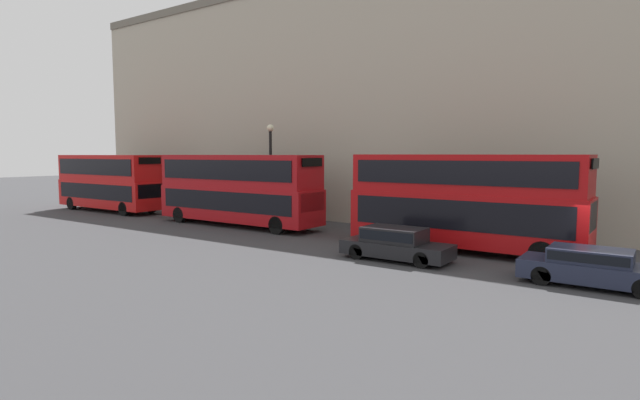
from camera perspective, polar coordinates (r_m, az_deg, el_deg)
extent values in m
plane|color=#38383A|center=(20.76, 30.10, -7.61)|extent=(200.00, 200.00, 0.00)
cube|color=#B2A893|center=(27.51, 32.21, 12.06)|extent=(1.00, 80.00, 16.01)
cube|color=#B20C0F|center=(23.25, 16.07, -2.04)|extent=(2.55, 10.28, 2.29)
cube|color=#B20C0F|center=(23.09, 16.19, 2.89)|extent=(2.50, 10.08, 1.71)
cube|color=black|center=(23.22, 16.08, -1.36)|extent=(2.59, 9.46, 1.28)
cube|color=black|center=(23.09, 16.20, 3.11)|extent=(2.59, 9.46, 1.03)
cube|color=black|center=(22.09, 28.73, -1.66)|extent=(2.17, 0.06, 1.15)
cube|color=black|center=(21.96, 28.97, 3.67)|extent=(1.78, 0.06, 0.41)
cylinder|color=black|center=(21.43, 24.02, -5.60)|extent=(0.30, 1.00, 1.00)
cylinder|color=black|center=(23.61, 25.08, -4.67)|extent=(0.30, 1.00, 1.00)
cylinder|color=black|center=(23.77, 6.99, -4.14)|extent=(0.30, 1.00, 1.00)
cylinder|color=black|center=(25.75, 9.36, -3.44)|extent=(0.30, 1.00, 1.00)
cube|color=#A80F14|center=(30.76, -9.38, -0.40)|extent=(2.55, 11.29, 2.03)
cube|color=#A80F14|center=(30.63, -9.44, 3.29)|extent=(2.50, 11.07, 1.94)
cube|color=black|center=(30.74, -9.39, 0.05)|extent=(2.59, 10.39, 1.14)
cube|color=black|center=(30.62, -9.44, 3.47)|extent=(2.59, 10.39, 1.16)
cube|color=black|center=(27.10, -0.88, -0.23)|extent=(2.17, 0.06, 1.01)
cube|color=black|center=(26.98, -0.89, 4.33)|extent=(1.78, 0.06, 0.46)
cylinder|color=black|center=(27.33, -4.94, -2.89)|extent=(0.30, 1.00, 1.00)
cylinder|color=black|center=(29.07, -2.08, -2.38)|extent=(0.30, 1.00, 1.00)
cylinder|color=black|center=(33.08, -15.74, -1.64)|extent=(0.30, 1.00, 1.00)
cylinder|color=black|center=(34.53, -12.85, -1.29)|extent=(0.30, 1.00, 1.00)
cube|color=red|center=(41.34, -22.88, 0.68)|extent=(2.55, 10.17, 2.00)
cube|color=red|center=(41.24, -22.98, 3.41)|extent=(2.50, 9.97, 1.94)
cube|color=black|center=(41.32, -22.90, 1.01)|extent=(2.59, 9.36, 1.12)
cube|color=black|center=(41.24, -22.99, 3.54)|extent=(2.59, 9.36, 1.16)
cube|color=black|center=(37.13, -18.76, 0.96)|extent=(2.17, 0.06, 1.00)
cube|color=black|center=(37.04, -18.85, 4.27)|extent=(1.78, 0.06, 0.46)
cylinder|color=black|center=(37.88, -21.47, -0.95)|extent=(0.30, 1.00, 1.00)
cylinder|color=black|center=(39.16, -18.73, -0.67)|extent=(0.30, 1.00, 1.00)
cylinder|color=black|center=(43.85, -26.51, -0.34)|extent=(0.30, 1.00, 1.00)
cylinder|color=black|center=(44.96, -23.99, -0.11)|extent=(0.30, 1.00, 1.00)
cube|color=#1E2338|center=(18.93, 28.76, -7.22)|extent=(1.75, 4.51, 0.62)
cube|color=#1E2338|center=(18.84, 28.50, -5.58)|extent=(1.54, 2.48, 0.46)
cube|color=black|center=(18.83, 28.50, -5.51)|extent=(1.58, 2.36, 0.30)
cylinder|color=black|center=(18.43, 23.97, -7.90)|extent=(0.22, 0.64, 0.64)
cylinder|color=black|center=(19.90, 24.83, -6.97)|extent=(0.22, 0.64, 0.64)
cube|color=black|center=(20.91, 8.73, -5.54)|extent=(1.77, 4.52, 0.58)
cube|color=black|center=(20.86, 8.48, -3.92)|extent=(1.55, 2.49, 0.60)
cube|color=black|center=(20.85, 8.48, -3.84)|extent=(1.59, 2.36, 0.38)
cylinder|color=black|center=(19.66, 11.53, -6.73)|extent=(0.22, 0.64, 0.64)
cylinder|color=black|center=(21.06, 13.22, -5.96)|extent=(0.22, 0.64, 0.64)
cylinder|color=black|center=(20.95, 4.22, -5.89)|extent=(0.22, 0.64, 0.64)
cylinder|color=black|center=(22.27, 6.27, -5.24)|extent=(0.22, 0.64, 0.64)
cylinder|color=black|center=(31.74, -5.65, 2.58)|extent=(0.18, 0.18, 5.78)
sphere|color=beige|center=(31.75, -5.71, 8.19)|extent=(0.44, 0.44, 0.44)
cylinder|color=maroon|center=(37.94, -14.20, -0.39)|extent=(0.36, 0.36, 1.46)
sphere|color=tan|center=(37.87, -14.23, 0.88)|extent=(0.22, 0.22, 0.22)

